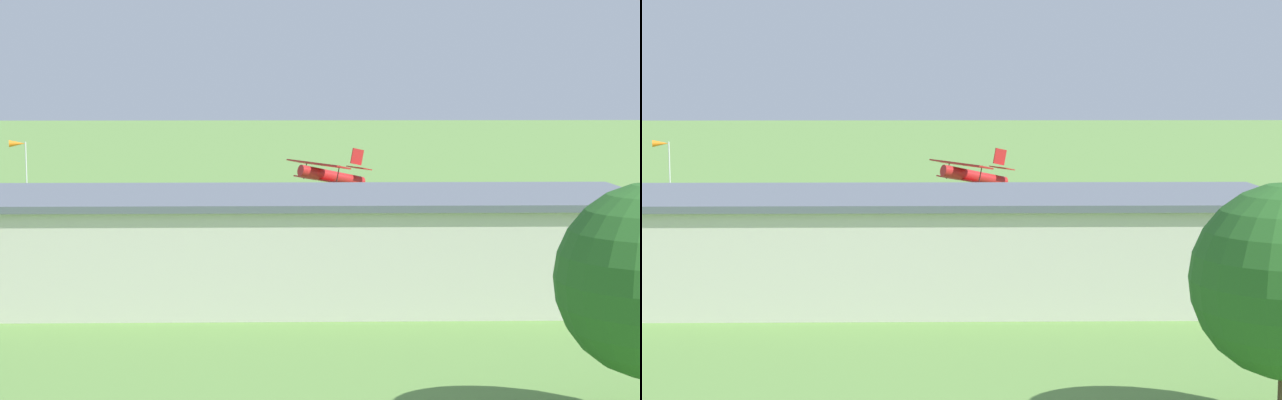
{
  "view_description": "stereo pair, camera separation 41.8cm",
  "coord_description": "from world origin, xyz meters",
  "views": [
    {
      "loc": [
        5.61,
        91.6,
        11.47
      ],
      "look_at": [
        3.93,
        16.73,
        2.74
      ],
      "focal_mm": 58.29,
      "sensor_mm": 36.0,
      "label": 1
    },
    {
      "loc": [
        5.2,
        91.61,
        11.47
      ],
      "look_at": [
        3.93,
        16.73,
        2.74
      ],
      "focal_mm": 58.29,
      "sensor_mm": 36.0,
      "label": 2
    }
  ],
  "objects": [
    {
      "name": "windsock",
      "position": [
        29.01,
        3.95,
        5.62
      ],
      "size": [
        1.46,
        0.89,
        6.39
      ],
      "color": "silver",
      "rests_on": "ground_plane"
    },
    {
      "name": "ground_plane",
      "position": [
        0.0,
        0.0,
        0.0
      ],
      "size": [
        400.0,
        400.0,
        0.0
      ],
      "primitive_type": "plane",
      "color": "#608C42"
    },
    {
      "name": "person_crossing_taxiway",
      "position": [
        -12.66,
        24.43,
        0.84
      ],
      "size": [
        0.53,
        0.53,
        1.69
      ],
      "color": "#33723F",
      "rests_on": "ground_plane"
    },
    {
      "name": "person_walking_on_apron",
      "position": [
        -10.37,
        26.29,
        0.89
      ],
      "size": [
        0.42,
        0.42,
        1.78
      ],
      "color": "orange",
      "rests_on": "ground_plane"
    },
    {
      "name": "person_by_parked_cars",
      "position": [
        -12.53,
        29.55,
        0.79
      ],
      "size": [
        0.53,
        0.53,
        1.59
      ],
      "color": "navy",
      "rests_on": "ground_plane"
    },
    {
      "name": "car_grey",
      "position": [
        23.92,
        26.4,
        0.83
      ],
      "size": [
        2.46,
        4.49,
        1.59
      ],
      "color": "slate",
      "rests_on": "ground_plane"
    },
    {
      "name": "person_at_fence_line",
      "position": [
        -9.92,
        22.68,
        0.89
      ],
      "size": [
        0.54,
        0.54,
        1.77
      ],
      "color": "beige",
      "rests_on": "ground_plane"
    },
    {
      "name": "biplane",
      "position": [
        2.99,
        6.57,
        3.59
      ],
      "size": [
        7.16,
        7.73,
        3.96
      ],
      "color": "#B21E1E"
    },
    {
      "name": "hangar",
      "position": [
        5.74,
        38.0,
        2.81
      ],
      "size": [
        35.97,
        11.37,
        5.59
      ],
      "color": "beige",
      "rests_on": "ground_plane"
    }
  ]
}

